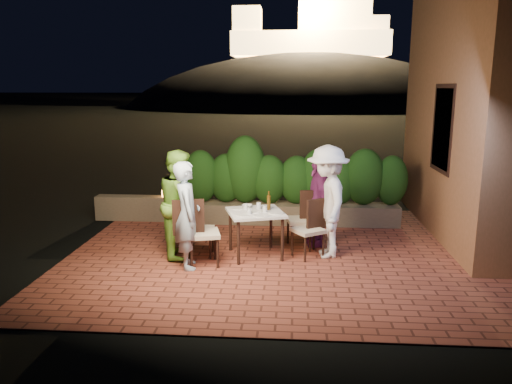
# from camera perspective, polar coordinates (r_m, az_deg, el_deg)

# --- Properties ---
(ground) EXTENTS (400.00, 400.00, 0.00)m
(ground) POSITION_cam_1_polar(r_m,az_deg,el_deg) (8.04, 2.83, -8.03)
(ground) COLOR black
(ground) RESTS_ON ground
(terrace_floor) EXTENTS (7.00, 6.00, 0.15)m
(terrace_floor) POSITION_cam_1_polar(r_m,az_deg,el_deg) (8.53, 2.92, -7.22)
(terrace_floor) COLOR brown
(terrace_floor) RESTS_ON ground
(building_wall) EXTENTS (1.60, 5.00, 5.00)m
(building_wall) POSITION_cam_1_polar(r_m,az_deg,el_deg) (10.15, 24.41, 9.64)
(building_wall) COLOR #A26740
(building_wall) RESTS_ON ground
(window_pane) EXTENTS (0.08, 1.00, 1.40)m
(window_pane) POSITION_cam_1_polar(r_m,az_deg,el_deg) (9.46, 20.69, 6.80)
(window_pane) COLOR black
(window_pane) RESTS_ON building_wall
(window_frame) EXTENTS (0.06, 1.15, 1.55)m
(window_frame) POSITION_cam_1_polar(r_m,az_deg,el_deg) (9.46, 20.63, 6.80)
(window_frame) COLOR black
(window_frame) RESTS_ON building_wall
(planter) EXTENTS (4.20, 0.55, 0.40)m
(planter) POSITION_cam_1_polar(r_m,az_deg,el_deg) (10.18, 4.33, -2.44)
(planter) COLOR brown
(planter) RESTS_ON ground
(hedge) EXTENTS (4.00, 0.70, 1.10)m
(hedge) POSITION_cam_1_polar(r_m,az_deg,el_deg) (10.01, 4.40, 1.72)
(hedge) COLOR #173E10
(hedge) RESTS_ON planter
(parapet) EXTENTS (2.20, 0.30, 0.50)m
(parapet) POSITION_cam_1_polar(r_m,az_deg,el_deg) (10.59, -12.13, -1.82)
(parapet) COLOR brown
(parapet) RESTS_ON ground
(hill) EXTENTS (52.00, 40.00, 22.00)m
(hill) POSITION_cam_1_polar(r_m,az_deg,el_deg) (67.91, 5.91, 6.28)
(hill) COLOR black
(hill) RESTS_ON ground
(fortress) EXTENTS (26.00, 8.00, 8.00)m
(fortress) POSITION_cam_1_polar(r_m,az_deg,el_deg) (68.02, 6.19, 18.52)
(fortress) COLOR #FFCC7A
(fortress) RESTS_ON hill
(dining_table) EXTENTS (1.07, 1.07, 0.75)m
(dining_table) POSITION_cam_1_polar(r_m,az_deg,el_deg) (8.16, -0.05, -4.78)
(dining_table) COLOR white
(dining_table) RESTS_ON ground
(plate_nw) EXTENTS (0.20, 0.20, 0.01)m
(plate_nw) POSITION_cam_1_polar(r_m,az_deg,el_deg) (7.82, -1.52, -2.66)
(plate_nw) COLOR white
(plate_nw) RESTS_ON dining_table
(plate_sw) EXTENTS (0.20, 0.20, 0.01)m
(plate_sw) POSITION_cam_1_polar(r_m,az_deg,el_deg) (8.24, -2.15, -1.89)
(plate_sw) COLOR white
(plate_sw) RESTS_ON dining_table
(plate_ne) EXTENTS (0.24, 0.24, 0.01)m
(plate_ne) POSITION_cam_1_polar(r_m,az_deg,el_deg) (7.94, 2.36, -2.42)
(plate_ne) COLOR white
(plate_ne) RESTS_ON dining_table
(plate_se) EXTENTS (0.24, 0.24, 0.01)m
(plate_se) POSITION_cam_1_polar(r_m,az_deg,el_deg) (8.36, 1.18, -1.68)
(plate_se) COLOR white
(plate_se) RESTS_ON dining_table
(plate_centre) EXTENTS (0.23, 0.23, 0.01)m
(plate_centre) POSITION_cam_1_polar(r_m,az_deg,el_deg) (8.04, -0.17, -2.22)
(plate_centre) COLOR white
(plate_centre) RESTS_ON dining_table
(plate_front) EXTENTS (0.24, 0.24, 0.01)m
(plate_front) POSITION_cam_1_polar(r_m,az_deg,el_deg) (7.79, 0.63, -2.70)
(plate_front) COLOR white
(plate_front) RESTS_ON dining_table
(glass_nw) EXTENTS (0.06, 0.06, 0.10)m
(glass_nw) POSITION_cam_1_polar(r_m,az_deg,el_deg) (7.88, -0.77, -2.19)
(glass_nw) COLOR silver
(glass_nw) RESTS_ON dining_table
(glass_sw) EXTENTS (0.06, 0.06, 0.10)m
(glass_sw) POSITION_cam_1_polar(r_m,az_deg,el_deg) (8.19, -1.17, -1.66)
(glass_sw) COLOR silver
(glass_sw) RESTS_ON dining_table
(glass_ne) EXTENTS (0.06, 0.06, 0.11)m
(glass_ne) POSITION_cam_1_polar(r_m,az_deg,el_deg) (8.00, 1.02, -1.95)
(glass_ne) COLOR silver
(glass_ne) RESTS_ON dining_table
(glass_se) EXTENTS (0.07, 0.07, 0.12)m
(glass_se) POSITION_cam_1_polar(r_m,az_deg,el_deg) (8.18, 0.31, -1.60)
(glass_se) COLOR silver
(glass_se) RESTS_ON dining_table
(beer_bottle) EXTENTS (0.06, 0.06, 0.31)m
(beer_bottle) POSITION_cam_1_polar(r_m,az_deg,el_deg) (8.13, 1.47, -0.98)
(beer_bottle) COLOR #4A300C
(beer_bottle) RESTS_ON dining_table
(bowl) EXTENTS (0.19, 0.19, 0.04)m
(bowl) POSITION_cam_1_polar(r_m,az_deg,el_deg) (8.34, -1.04, -1.60)
(bowl) COLOR white
(bowl) RESTS_ON dining_table
(chair_left_front) EXTENTS (0.59, 0.59, 1.05)m
(chair_left_front) POSITION_cam_1_polar(r_m,az_deg,el_deg) (7.77, -6.06, -4.58)
(chair_left_front) COLOR black
(chair_left_front) RESTS_ON ground
(chair_left_back) EXTENTS (0.45, 0.45, 0.92)m
(chair_left_back) POSITION_cam_1_polar(r_m,az_deg,el_deg) (8.20, -6.36, -4.16)
(chair_left_back) COLOR black
(chair_left_back) RESTS_ON ground
(chair_right_front) EXTENTS (0.61, 0.61, 0.95)m
(chair_right_front) POSITION_cam_1_polar(r_m,az_deg,el_deg) (8.12, 5.97, -4.21)
(chair_right_front) COLOR black
(chair_right_front) RESTS_ON ground
(chair_right_back) EXTENTS (0.54, 0.54, 1.00)m
(chair_right_back) POSITION_cam_1_polar(r_m,az_deg,el_deg) (8.62, 5.16, -3.07)
(chair_right_back) COLOR black
(chair_right_back) RESTS_ON ground
(diner_blue) EXTENTS (0.55, 0.69, 1.65)m
(diner_blue) POSITION_cam_1_polar(r_m,az_deg,el_deg) (7.61, -7.88, -2.64)
(diner_blue) COLOR #9EB6CB
(diner_blue) RESTS_ON ground
(diner_green) EXTENTS (0.82, 0.96, 1.75)m
(diner_green) POSITION_cam_1_polar(r_m,az_deg,el_deg) (8.16, -8.66, -1.31)
(diner_green) COLOR #7DC13C
(diner_green) RESTS_ON ground
(diner_white) EXTENTS (0.81, 1.25, 1.82)m
(diner_white) POSITION_cam_1_polar(r_m,az_deg,el_deg) (8.11, 8.15, -1.09)
(diner_white) COLOR white
(diner_white) RESTS_ON ground
(diner_purple) EXTENTS (0.53, 0.99, 1.61)m
(diner_purple) POSITION_cam_1_polar(r_m,az_deg,el_deg) (8.68, 7.12, -0.92)
(diner_purple) COLOR #712565
(diner_purple) RESTS_ON ground
(parapet_lamp) EXTENTS (0.10, 0.10, 0.14)m
(parapet_lamp) POSITION_cam_1_polar(r_m,az_deg,el_deg) (10.43, -10.47, -0.16)
(parapet_lamp) COLOR orange
(parapet_lamp) RESTS_ON parapet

